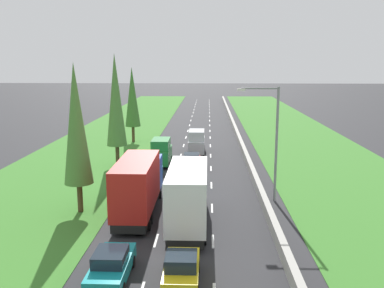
% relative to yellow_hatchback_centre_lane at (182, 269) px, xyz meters
% --- Properties ---
extents(ground_plane, '(300.00, 300.00, 0.00)m').
position_rel_yellow_hatchback_centre_lane_xyz_m(ground_plane, '(-0.15, 44.25, -0.84)').
color(ground_plane, '#28282B').
rests_on(ground_plane, ground).
extents(grass_verge_left, '(14.00, 140.00, 0.04)m').
position_rel_yellow_hatchback_centre_lane_xyz_m(grass_verge_left, '(-12.80, 44.25, -0.82)').
color(grass_verge_left, '#387528').
rests_on(grass_verge_left, ground).
extents(grass_verge_right, '(14.00, 140.00, 0.04)m').
position_rel_yellow_hatchback_centre_lane_xyz_m(grass_verge_right, '(14.20, 44.25, -0.82)').
color(grass_verge_right, '#387528').
rests_on(grass_verge_right, ground).
extents(median_barrier, '(0.44, 120.00, 0.85)m').
position_rel_yellow_hatchback_centre_lane_xyz_m(median_barrier, '(5.55, 44.25, -0.41)').
color(median_barrier, '#9E9B93').
rests_on(median_barrier, ground).
extents(lane_markings, '(3.64, 116.00, 0.01)m').
position_rel_yellow_hatchback_centre_lane_xyz_m(lane_markings, '(-0.15, 44.25, -0.83)').
color(lane_markings, white).
rests_on(lane_markings, ground).
extents(yellow_hatchback_centre_lane, '(1.74, 3.90, 1.72)m').
position_rel_yellow_hatchback_centre_lane_xyz_m(yellow_hatchback_centre_lane, '(0.00, 0.00, 0.00)').
color(yellow_hatchback_centre_lane, yellow).
rests_on(yellow_hatchback_centre_lane, ground).
extents(teal_sedan_left_lane, '(1.82, 4.50, 1.64)m').
position_rel_yellow_hatchback_centre_lane_xyz_m(teal_sedan_left_lane, '(-3.54, 0.33, -0.02)').
color(teal_sedan_left_lane, teal).
rests_on(teal_sedan_left_lane, ground).
extents(white_box_truck_centre_lane, '(2.46, 9.40, 4.18)m').
position_rel_yellow_hatchback_centre_lane_xyz_m(white_box_truck_centre_lane, '(-0.02, 7.80, 1.35)').
color(white_box_truck_centre_lane, black).
rests_on(white_box_truck_centre_lane, ground).
extents(red_box_truck_left_lane, '(2.46, 9.40, 4.18)m').
position_rel_yellow_hatchback_centre_lane_xyz_m(red_box_truck_left_lane, '(-3.68, 9.90, 1.35)').
color(red_box_truck_left_lane, black).
rests_on(red_box_truck_left_lane, ground).
extents(teal_hatchback_left_lane, '(1.74, 3.90, 1.72)m').
position_rel_yellow_hatchback_centre_lane_xyz_m(teal_hatchback_left_lane, '(-3.84, 18.03, 0.00)').
color(teal_hatchback_left_lane, teal).
rests_on(teal_hatchback_left_lane, ground).
extents(green_van_left_lane, '(1.96, 4.90, 2.82)m').
position_rel_yellow_hatchback_centre_lane_xyz_m(green_van_left_lane, '(-3.68, 24.74, 0.56)').
color(green_van_left_lane, '#237A33').
rests_on(green_van_left_lane, ground).
extents(teal_hatchback_centre_lane_fourth, '(1.74, 3.90, 1.72)m').
position_rel_yellow_hatchback_centre_lane_xyz_m(teal_hatchback_centre_lane_fourth, '(-0.28, 16.53, 0.00)').
color(teal_hatchback_centre_lane_fourth, teal).
rests_on(teal_hatchback_centre_lane_fourth, ground).
extents(maroon_hatchback_centre_lane, '(1.74, 3.90, 1.72)m').
position_rel_yellow_hatchback_centre_lane_xyz_m(maroon_hatchback_centre_lane, '(-0.36, 22.81, 0.00)').
color(maroon_hatchback_centre_lane, maroon).
rests_on(maroon_hatchback_centre_lane, ground).
extents(silver_van_centre_lane, '(1.96, 4.90, 2.82)m').
position_rel_yellow_hatchback_centre_lane_xyz_m(silver_van_centre_lane, '(-0.07, 30.59, 0.56)').
color(silver_van_centre_lane, silver).
rests_on(silver_van_centre_lane, ground).
extents(poplar_tree_second, '(2.07, 2.07, 10.85)m').
position_rel_yellow_hatchback_centre_lane_xyz_m(poplar_tree_second, '(-8.04, 10.11, 5.64)').
color(poplar_tree_second, '#4C3823').
rests_on(poplar_tree_second, ground).
extents(poplar_tree_third, '(2.09, 2.09, 11.70)m').
position_rel_yellow_hatchback_centre_lane_xyz_m(poplar_tree_third, '(-8.26, 24.20, 6.07)').
color(poplar_tree_third, '#4C3823').
rests_on(poplar_tree_third, ground).
extents(poplar_tree_fourth, '(2.05, 2.05, 10.11)m').
position_rel_yellow_hatchback_centre_lane_xyz_m(poplar_tree_fourth, '(-8.90, 37.51, 5.27)').
color(poplar_tree_fourth, '#4C3823').
rests_on(poplar_tree_fourth, ground).
extents(street_light_mast, '(3.20, 0.28, 9.00)m').
position_rel_yellow_hatchback_centre_lane_xyz_m(street_light_mast, '(6.21, 13.18, 4.40)').
color(street_light_mast, gray).
rests_on(street_light_mast, ground).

